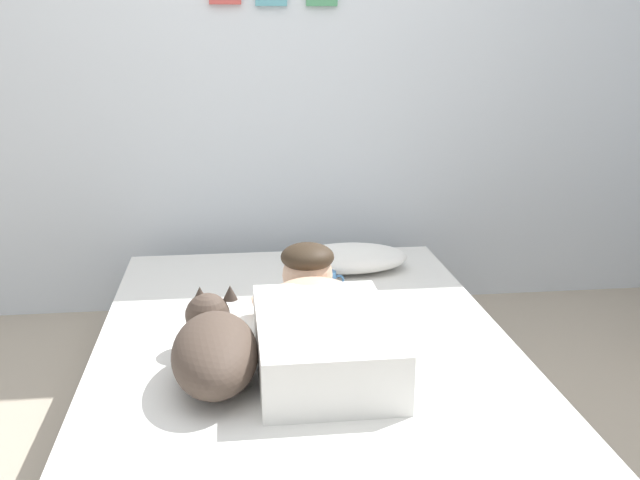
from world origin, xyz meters
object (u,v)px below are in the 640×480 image
(bed, at_px, (303,376))
(dog, at_px, (214,348))
(pillow, at_px, (349,258))
(cell_phone, at_px, (243,358))
(coffee_cup, at_px, (326,280))
(person_lying, at_px, (319,322))

(bed, distance_m, dog, 0.52)
(pillow, bearing_deg, bed, -112.29)
(pillow, bearing_deg, cell_phone, -119.45)
(pillow, distance_m, coffee_cup, 0.27)
(bed, relative_size, dog, 3.56)
(bed, distance_m, cell_phone, 0.34)
(person_lying, relative_size, cell_phone, 6.57)
(pillow, relative_size, cell_phone, 3.71)
(person_lying, distance_m, coffee_cup, 0.62)
(coffee_cup, distance_m, cell_phone, 0.73)
(pillow, xyz_separation_m, cell_phone, (-0.49, -0.87, -0.05))
(pillow, height_order, coffee_cup, pillow)
(coffee_cup, xyz_separation_m, cell_phone, (-0.36, -0.64, -0.03))
(pillow, height_order, dog, dog)
(cell_phone, bearing_deg, coffee_cup, 60.73)
(dog, relative_size, coffee_cup, 4.60)
(bed, relative_size, person_lying, 2.22)
(bed, height_order, person_lying, person_lying)
(bed, bearing_deg, person_lying, -77.20)
(person_lying, xyz_separation_m, dog, (-0.34, -0.16, -0.00))
(pillow, relative_size, dog, 0.90)
(person_lying, distance_m, cell_phone, 0.28)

